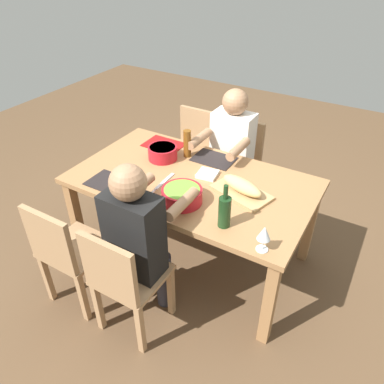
{
  "coord_description": "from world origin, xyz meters",
  "views": [
    {
      "loc": [
        -1.14,
        1.93,
        2.19
      ],
      "look_at": [
        0.0,
        0.0,
        0.63
      ],
      "focal_mm": 34.76,
      "sensor_mm": 36.0,
      "label": 1
    }
  ],
  "objects_px": {
    "serving_bowl_fruit": "(163,152)",
    "serving_bowl_salad": "(182,195)",
    "chair_far_right": "(67,251)",
    "napkin_stack": "(207,174)",
    "wine_glass": "(264,234)",
    "diner_far_center": "(139,234)",
    "cutting_board": "(241,192)",
    "diner_near_center": "(230,149)",
    "bread_loaf": "(242,186)",
    "dining_table": "(192,189)",
    "wine_bottle": "(225,211)",
    "chair_far_center": "(123,279)",
    "chair_near_center": "(237,161)",
    "beer_bottle": "(187,144)",
    "chair_near_right": "(193,149)"
  },
  "relations": [
    {
      "from": "cutting_board",
      "to": "beer_bottle",
      "type": "height_order",
      "value": "beer_bottle"
    },
    {
      "from": "napkin_stack",
      "to": "beer_bottle",
      "type": "bearing_deg",
      "value": -32.17
    },
    {
      "from": "dining_table",
      "to": "bread_loaf",
      "type": "distance_m",
      "value": 0.41
    },
    {
      "from": "dining_table",
      "to": "serving_bowl_salad",
      "type": "xyz_separation_m",
      "value": [
        -0.08,
        0.27,
        0.14
      ]
    },
    {
      "from": "dining_table",
      "to": "beer_bottle",
      "type": "bearing_deg",
      "value": -53.27
    },
    {
      "from": "serving_bowl_salad",
      "to": "wine_bottle",
      "type": "xyz_separation_m",
      "value": [
        -0.34,
        0.08,
        0.05
      ]
    },
    {
      "from": "serving_bowl_fruit",
      "to": "napkin_stack",
      "type": "relative_size",
      "value": 1.62
    },
    {
      "from": "chair_far_center",
      "to": "beer_bottle",
      "type": "distance_m",
      "value": 1.17
    },
    {
      "from": "chair_near_right",
      "to": "wine_bottle",
      "type": "relative_size",
      "value": 2.93
    },
    {
      "from": "chair_far_center",
      "to": "bread_loaf",
      "type": "distance_m",
      "value": 0.97
    },
    {
      "from": "chair_near_center",
      "to": "wine_bottle",
      "type": "xyz_separation_m",
      "value": [
        -0.43,
        1.16,
        0.37
      ]
    },
    {
      "from": "diner_near_center",
      "to": "bread_loaf",
      "type": "distance_m",
      "value": 0.73
    },
    {
      "from": "wine_bottle",
      "to": "napkin_stack",
      "type": "distance_m",
      "value": 0.58
    },
    {
      "from": "chair_near_right",
      "to": "beer_bottle",
      "type": "distance_m",
      "value": 0.71
    },
    {
      "from": "chair_near_center",
      "to": "wine_bottle",
      "type": "bearing_deg",
      "value": 110.13
    },
    {
      "from": "chair_near_center",
      "to": "diner_near_center",
      "type": "xyz_separation_m",
      "value": [
        0.0,
        0.18,
        0.21
      ]
    },
    {
      "from": "bread_loaf",
      "to": "chair_far_right",
      "type": "bearing_deg",
      "value": 44.33
    },
    {
      "from": "napkin_stack",
      "to": "cutting_board",
      "type": "bearing_deg",
      "value": 164.49
    },
    {
      "from": "dining_table",
      "to": "chair_far_right",
      "type": "distance_m",
      "value": 0.96
    },
    {
      "from": "cutting_board",
      "to": "wine_bottle",
      "type": "height_order",
      "value": "wine_bottle"
    },
    {
      "from": "diner_near_center",
      "to": "serving_bowl_fruit",
      "type": "bearing_deg",
      "value": 54.45
    },
    {
      "from": "serving_bowl_fruit",
      "to": "serving_bowl_salad",
      "type": "xyz_separation_m",
      "value": [
        -0.43,
        0.41,
        -0.0
      ]
    },
    {
      "from": "wine_glass",
      "to": "chair_far_center",
      "type": "bearing_deg",
      "value": 29.18
    },
    {
      "from": "dining_table",
      "to": "diner_near_center",
      "type": "distance_m",
      "value": 0.63
    },
    {
      "from": "chair_far_right",
      "to": "napkin_stack",
      "type": "bearing_deg",
      "value": -120.63
    },
    {
      "from": "serving_bowl_salad",
      "to": "beer_bottle",
      "type": "xyz_separation_m",
      "value": [
        0.29,
        -0.54,
        0.05
      ]
    },
    {
      "from": "dining_table",
      "to": "diner_far_center",
      "type": "bearing_deg",
      "value": 90.0
    },
    {
      "from": "chair_near_center",
      "to": "diner_near_center",
      "type": "relative_size",
      "value": 0.71
    },
    {
      "from": "chair_far_center",
      "to": "dining_table",
      "type": "bearing_deg",
      "value": -90.0
    },
    {
      "from": "cutting_board",
      "to": "wine_bottle",
      "type": "relative_size",
      "value": 1.38
    },
    {
      "from": "serving_bowl_fruit",
      "to": "serving_bowl_salad",
      "type": "height_order",
      "value": "serving_bowl_fruit"
    },
    {
      "from": "wine_bottle",
      "to": "diner_far_center",
      "type": "bearing_deg",
      "value": 34.32
    },
    {
      "from": "beer_bottle",
      "to": "napkin_stack",
      "type": "bearing_deg",
      "value": 147.83
    },
    {
      "from": "chair_far_center",
      "to": "cutting_board",
      "type": "height_order",
      "value": "chair_far_center"
    },
    {
      "from": "bread_loaf",
      "to": "beer_bottle",
      "type": "distance_m",
      "value": 0.64
    },
    {
      "from": "diner_far_center",
      "to": "serving_bowl_fruit",
      "type": "bearing_deg",
      "value": -65.76
    },
    {
      "from": "chair_far_right",
      "to": "diner_far_center",
      "type": "relative_size",
      "value": 0.71
    },
    {
      "from": "chair_far_right",
      "to": "beer_bottle",
      "type": "xyz_separation_m",
      "value": [
        -0.27,
        -1.09,
        0.37
      ]
    },
    {
      "from": "chair_near_right",
      "to": "chair_far_center",
      "type": "distance_m",
      "value": 1.7
    },
    {
      "from": "dining_table",
      "to": "wine_bottle",
      "type": "distance_m",
      "value": 0.58
    },
    {
      "from": "bread_loaf",
      "to": "wine_bottle",
      "type": "xyz_separation_m",
      "value": [
        -0.05,
        0.36,
        0.04
      ]
    },
    {
      "from": "dining_table",
      "to": "serving_bowl_salad",
      "type": "distance_m",
      "value": 0.31
    },
    {
      "from": "chair_near_right",
      "to": "napkin_stack",
      "type": "xyz_separation_m",
      "value": [
        -0.54,
        0.71,
        0.27
      ]
    },
    {
      "from": "diner_near_center",
      "to": "bread_loaf",
      "type": "relative_size",
      "value": 3.75
    },
    {
      "from": "beer_bottle",
      "to": "chair_far_center",
      "type": "bearing_deg",
      "value": 100.66
    },
    {
      "from": "chair_near_center",
      "to": "cutting_board",
      "type": "xyz_separation_m",
      "value": [
        -0.38,
        0.8,
        0.27
      ]
    },
    {
      "from": "chair_far_right",
      "to": "cutting_board",
      "type": "distance_m",
      "value": 1.22
    },
    {
      "from": "diner_far_center",
      "to": "cutting_board",
      "type": "xyz_separation_m",
      "value": [
        -0.38,
        -0.65,
        0.05
      ]
    },
    {
      "from": "diner_far_center",
      "to": "napkin_stack",
      "type": "height_order",
      "value": "diner_far_center"
    },
    {
      "from": "chair_far_right",
      "to": "wine_glass",
      "type": "xyz_separation_m",
      "value": [
        -1.18,
        -0.39,
        0.37
      ]
    }
  ]
}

